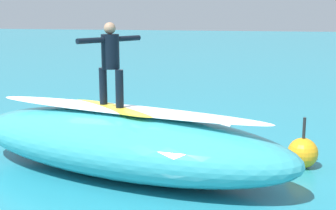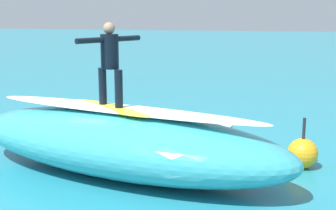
{
  "view_description": "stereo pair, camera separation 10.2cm",
  "coord_description": "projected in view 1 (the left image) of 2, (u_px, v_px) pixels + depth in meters",
  "views": [
    {
      "loc": [
        -3.34,
        9.77,
        3.03
      ],
      "look_at": [
        -1.33,
        0.21,
        1.05
      ],
      "focal_mm": 50.21,
      "sensor_mm": 36.0,
      "label": 1
    },
    {
      "loc": [
        -3.44,
        9.75,
        3.03
      ],
      "look_at": [
        -1.33,
        0.21,
        1.05
      ],
      "focal_mm": 50.21,
      "sensor_mm": 36.0,
      "label": 2
    }
  ],
  "objects": [
    {
      "name": "buoy_marker",
      "position": [
        303.0,
        153.0,
        9.15
      ],
      "size": [
        0.59,
        0.59,
        1.0
      ],
      "color": "orange",
      "rests_on": "ground_plane"
    },
    {
      "name": "surfer_paddling",
      "position": [
        212.0,
        130.0,
        11.26
      ],
      "size": [
        0.58,
        1.58,
        0.29
      ],
      "rotation": [
        0.0,
        0.0,
        -1.35
      ],
      "color": "black",
      "rests_on": "surfboard_paddling"
    },
    {
      "name": "ground_plane",
      "position": [
        113.0,
        146.0,
        10.65
      ],
      "size": [
        120.0,
        120.0,
        0.0
      ],
      "primitive_type": "plane",
      "color": "teal"
    },
    {
      "name": "wave_crest",
      "position": [
        123.0,
        143.0,
        8.72
      ],
      "size": [
        6.98,
        3.73,
        1.21
      ],
      "primitive_type": "ellipsoid",
      "rotation": [
        0.0,
        0.0,
        -0.25
      ],
      "color": "teal",
      "rests_on": "ground_plane"
    },
    {
      "name": "foam_patch_near",
      "position": [
        215.0,
        125.0,
        12.28
      ],
      "size": [
        1.0,
        1.03,
        0.14
      ],
      "primitive_type": "ellipsoid",
      "rotation": [
        0.0,
        0.0,
        1.37
      ],
      "color": "white",
      "rests_on": "ground_plane"
    },
    {
      "name": "wave_foam_lip",
      "position": [
        122.0,
        109.0,
        8.59
      ],
      "size": [
        5.66,
        2.12,
        0.08
      ],
      "primitive_type": "ellipsoid",
      "rotation": [
        0.0,
        0.0,
        -0.25
      ],
      "color": "white",
      "rests_on": "wave_crest"
    },
    {
      "name": "foam_patch_mid",
      "position": [
        156.0,
        154.0,
        9.76
      ],
      "size": [
        0.69,
        0.5,
        0.17
      ],
      "primitive_type": "ellipsoid",
      "rotation": [
        0.0,
        0.0,
        3.14
      ],
      "color": "white",
      "rests_on": "ground_plane"
    },
    {
      "name": "surfboard_riding",
      "position": [
        112.0,
        108.0,
        8.69
      ],
      "size": [
        2.23,
        1.63,
        0.08
      ],
      "primitive_type": "ellipsoid",
      "rotation": [
        0.0,
        0.0,
        -0.54
      ],
      "color": "yellow",
      "rests_on": "wave_crest"
    },
    {
      "name": "surfer_riding",
      "position": [
        110.0,
        58.0,
        8.51
      ],
      "size": [
        0.82,
        1.29,
        1.53
      ],
      "rotation": [
        0.0,
        0.0,
        -0.54
      ],
      "color": "black",
      "rests_on": "surfboard_riding"
    },
    {
      "name": "surfboard_paddling",
      "position": [
        211.0,
        135.0,
        11.41
      ],
      "size": [
        0.99,
        2.17,
        0.07
      ],
      "primitive_type": "ellipsoid",
      "rotation": [
        0.0,
        0.0,
        -1.35
      ],
      "color": "#EAE5C6",
      "rests_on": "ground_plane"
    }
  ]
}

